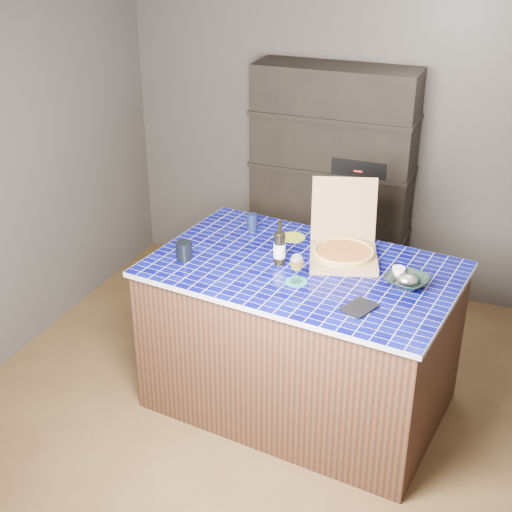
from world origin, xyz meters
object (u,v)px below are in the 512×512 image
at_px(kitchen_island, 301,337).
at_px(bowl, 407,281).
at_px(dvd_case, 360,308).
at_px(mead_bottle, 279,247).
at_px(wine_glass, 297,263).
at_px(pizza_box, 343,250).

xyz_separation_m(kitchen_island, bowl, (0.60, -0.00, 0.50)).
bearing_deg(dvd_case, kitchen_island, 162.58).
bearing_deg(bowl, dvd_case, -117.15).
relative_size(dvd_case, bowl, 0.78).
height_order(mead_bottle, wine_glass, mead_bottle).
distance_m(kitchen_island, dvd_case, 0.73).
distance_m(kitchen_island, pizza_box, 0.60).
height_order(kitchen_island, bowl, bowl).
bearing_deg(wine_glass, bowl, 18.33).
distance_m(kitchen_island, bowl, 0.78).
bearing_deg(pizza_box, mead_bottle, -166.54).
relative_size(mead_bottle, bowl, 1.15).
bearing_deg(dvd_case, wine_glass, -179.19).
xyz_separation_m(wine_glass, bowl, (0.57, 0.19, -0.09)).
distance_m(wine_glass, dvd_case, 0.44).
distance_m(mead_bottle, wine_glass, 0.25).
bearing_deg(pizza_box, kitchen_island, -152.27).
bearing_deg(mead_bottle, dvd_case, -30.44).
bearing_deg(pizza_box, dvd_case, -83.08).
xyz_separation_m(kitchen_island, pizza_box, (0.18, 0.18, 0.54)).
height_order(mead_bottle, bowl, mead_bottle).
relative_size(kitchen_island, pizza_box, 3.29).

